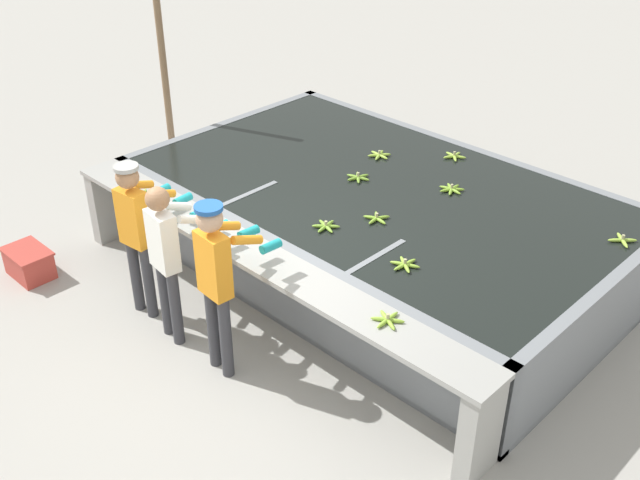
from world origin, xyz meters
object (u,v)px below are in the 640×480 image
at_px(worker_2, 217,273).
at_px(knife_1, 130,183).
at_px(banana_bunch_ledge_1, 144,195).
at_px(crate, 29,263).
at_px(banana_bunch_ledge_0, 388,320).
at_px(banana_bunch_floating_1, 379,155).
at_px(banana_bunch_floating_3, 454,156).
at_px(support_post_left, 164,68).
at_px(banana_bunch_floating_0, 405,265).
at_px(banana_bunch_floating_7, 358,177).
at_px(knife_0, 206,217).
at_px(worker_1, 167,251).
at_px(banana_bunch_floating_2, 622,240).
at_px(banana_bunch_floating_5, 326,226).
at_px(banana_bunch_floating_4, 452,189).
at_px(banana_bunch_floating_6, 377,218).
at_px(worker_0, 137,225).

height_order(worker_2, knife_1, worker_2).
bearing_deg(banana_bunch_ledge_1, crate, -131.15).
bearing_deg(banana_bunch_ledge_0, banana_bunch_ledge_1, -177.88).
bearing_deg(crate, banana_bunch_floating_1, 60.45).
bearing_deg(banana_bunch_floating_3, support_post_left, -155.38).
xyz_separation_m(banana_bunch_floating_0, crate, (-3.72, -1.89, -0.79)).
height_order(banana_bunch_floating_0, banana_bunch_floating_7, same).
bearing_deg(banana_bunch_ledge_0, knife_0, 178.98).
bearing_deg(worker_1, banana_bunch_floating_2, 47.63).
relative_size(banana_bunch_floating_5, support_post_left, 0.09).
xyz_separation_m(worker_1, knife_0, (-0.30, 0.69, -0.04)).
relative_size(banana_bunch_floating_4, banana_bunch_ledge_1, 1.00).
bearing_deg(knife_0, crate, -145.77).
bearing_deg(worker_2, knife_1, 165.88).
xyz_separation_m(worker_2, banana_bunch_floating_0, (0.98, 1.37, -0.11)).
height_order(banana_bunch_floating_6, banana_bunch_ledge_0, banana_bunch_ledge_0).
xyz_separation_m(banana_bunch_ledge_0, support_post_left, (-4.94, 1.41, 0.65)).
distance_m(banana_bunch_floating_6, knife_1, 2.77).
bearing_deg(banana_bunch_floating_1, banana_bunch_floating_2, 2.58).
xyz_separation_m(banana_bunch_floating_6, knife_1, (-2.46, -1.29, -0.01)).
xyz_separation_m(worker_1, banana_bunch_ledge_1, (-1.15, 0.52, -0.03)).
xyz_separation_m(worker_0, banana_bunch_floating_0, (2.24, 1.34, -0.06)).
xyz_separation_m(banana_bunch_ledge_0, knife_1, (-3.62, -0.06, -0.01)).
bearing_deg(worker_2, crate, -169.37).
relative_size(banana_bunch_floating_2, banana_bunch_ledge_0, 0.81).
bearing_deg(worker_2, banana_bunch_floating_1, 103.68).
height_order(worker_0, knife_0, worker_0).
bearing_deg(knife_0, worker_2, -33.20).
bearing_deg(banana_bunch_floating_1, knife_0, -96.67).
bearing_deg(worker_2, support_post_left, 150.10).
relative_size(banana_bunch_floating_7, crate, 0.51).
distance_m(worker_0, worker_2, 1.27).
bearing_deg(worker_0, banana_bunch_floating_2, 42.15).
xyz_separation_m(worker_0, knife_0, (0.25, 0.64, -0.07)).
height_order(worker_1, banana_bunch_floating_7, worker_1).
distance_m(banana_bunch_floating_0, knife_1, 3.30).
relative_size(banana_bunch_floating_2, support_post_left, 0.07).
bearing_deg(banana_bunch_floating_2, worker_2, -124.79).
xyz_separation_m(banana_bunch_floating_2, crate, (-4.94, -3.67, -0.79)).
distance_m(banana_bunch_floating_2, support_post_left, 5.88).
relative_size(banana_bunch_floating_5, knife_1, 0.87).
bearing_deg(support_post_left, knife_1, -48.24).
height_order(worker_0, crate, worker_0).
bearing_deg(support_post_left, banana_bunch_ledge_1, -42.43).
height_order(banana_bunch_floating_2, crate, banana_bunch_floating_2).
xyz_separation_m(banana_bunch_floating_0, banana_bunch_floating_1, (-1.71, 1.66, 0.00)).
bearing_deg(worker_1, banana_bunch_floating_5, 63.68).
xyz_separation_m(banana_bunch_floating_4, knife_1, (-2.61, -2.34, -0.01)).
relative_size(banana_bunch_floating_0, knife_0, 0.80).
height_order(banana_bunch_floating_5, banana_bunch_ledge_1, banana_bunch_ledge_1).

